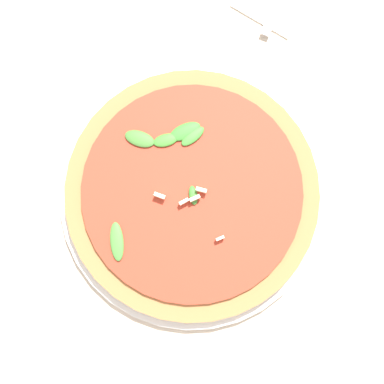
# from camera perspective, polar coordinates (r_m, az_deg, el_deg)

# --- Properties ---
(ground_plane) EXTENTS (6.00, 6.00, 0.00)m
(ground_plane) POSITION_cam_1_polar(r_m,az_deg,el_deg) (0.69, 0.59, -2.71)
(ground_plane) COLOR beige
(pizza_arugula_main) EXTENTS (0.34, 0.34, 0.05)m
(pizza_arugula_main) POSITION_cam_1_polar(r_m,az_deg,el_deg) (0.68, -0.02, -0.15)
(pizza_arugula_main) COLOR white
(pizza_arugula_main) RESTS_ON ground_plane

